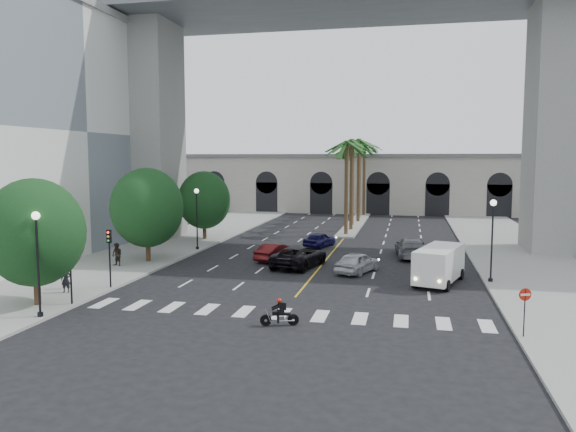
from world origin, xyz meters
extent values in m
plane|color=black|center=(0.00, 0.00, 0.00)|extent=(140.00, 140.00, 0.00)
cube|color=gray|center=(-15.00, 15.00, 0.07)|extent=(8.00, 100.00, 0.15)
cube|color=gray|center=(15.00, 15.00, 0.07)|extent=(8.00, 100.00, 0.15)
cube|color=gray|center=(0.00, 38.00, 0.10)|extent=(2.00, 24.00, 0.20)
cube|color=white|center=(-27.00, 12.00, 10.00)|extent=(16.00, 32.00, 20.00)
cube|color=beige|center=(0.00, 55.00, 4.00)|extent=(70.00, 10.00, 8.00)
cube|color=slate|center=(0.00, 55.00, 8.25)|extent=(71.00, 10.50, 0.50)
cube|color=gray|center=(18.50, 22.00, 10.40)|extent=(5.00, 6.00, 20.80)
cube|color=gray|center=(-18.50, 22.00, 10.40)|extent=(5.00, 6.00, 20.80)
cylinder|color=#47331E|center=(0.00, 28.00, 4.75)|extent=(0.40, 0.40, 9.50)
cylinder|color=#47331E|center=(0.10, 32.00, 4.90)|extent=(0.40, 0.40, 9.80)
cylinder|color=#47331E|center=(-0.20, 36.00, 4.65)|extent=(0.40, 0.40, 9.30)
cylinder|color=#47331E|center=(0.15, 40.00, 5.05)|extent=(0.40, 0.40, 10.10)
cylinder|color=#47331E|center=(-0.10, 44.00, 4.80)|extent=(0.40, 0.40, 9.60)
cylinder|color=#47331E|center=(0.20, 48.00, 4.95)|extent=(0.40, 0.40, 9.90)
cylinder|color=#382616|center=(-13.00, -3.00, 1.17)|extent=(0.36, 0.36, 2.34)
ellipsoid|color=black|center=(-13.00, -3.00, 4.03)|extent=(5.20, 5.20, 5.72)
cylinder|color=#382616|center=(-13.00, 10.00, 1.22)|extent=(0.36, 0.36, 2.45)
ellipsoid|color=black|center=(-13.00, 10.00, 4.22)|extent=(5.44, 5.44, 5.98)
cylinder|color=#382616|center=(-13.00, 22.00, 1.13)|extent=(0.36, 0.36, 2.27)
ellipsoid|color=black|center=(-13.00, 22.00, 3.91)|extent=(5.04, 5.04, 5.54)
cylinder|color=black|center=(-11.40, -5.00, 0.18)|extent=(0.28, 0.28, 0.36)
cylinder|color=black|center=(-11.40, -5.00, 2.60)|extent=(0.11, 0.11, 5.00)
sphere|color=white|center=(-11.40, -5.00, 5.15)|extent=(0.40, 0.40, 0.40)
cylinder|color=black|center=(-11.40, 16.00, 0.18)|extent=(0.28, 0.28, 0.36)
cylinder|color=black|center=(-11.40, 16.00, 2.60)|extent=(0.11, 0.11, 5.00)
sphere|color=white|center=(-11.40, 16.00, 5.15)|extent=(0.40, 0.40, 0.40)
cylinder|color=black|center=(11.40, 8.00, 0.18)|extent=(0.28, 0.28, 0.36)
cylinder|color=black|center=(11.40, 8.00, 2.60)|extent=(0.11, 0.11, 5.00)
sphere|color=white|center=(11.40, 8.00, 5.15)|extent=(0.40, 0.40, 0.40)
cylinder|color=black|center=(-11.30, -2.50, 1.75)|extent=(0.10, 0.10, 3.50)
cube|color=black|center=(-11.30, -2.50, 3.25)|extent=(0.25, 0.18, 0.80)
cylinder|color=black|center=(-11.30, 1.50, 1.75)|extent=(0.10, 0.10, 3.50)
cube|color=black|center=(-11.30, 1.50, 3.25)|extent=(0.25, 0.18, 0.80)
cylinder|color=black|center=(-0.27, -3.67, 0.27)|extent=(0.55, 0.23, 0.54)
cylinder|color=black|center=(0.99, -3.32, 0.27)|extent=(0.55, 0.23, 0.54)
cube|color=silver|center=(0.40, -3.48, 0.34)|extent=(0.42, 0.34, 0.24)
cube|color=black|center=(0.27, -3.52, 0.60)|extent=(0.53, 0.33, 0.18)
cube|color=black|center=(0.67, -3.41, 0.56)|extent=(0.45, 0.32, 0.11)
cylinder|color=black|center=(-0.08, -3.61, 0.80)|extent=(0.16, 0.49, 0.03)
cube|color=black|center=(0.47, -3.46, 0.91)|extent=(0.32, 0.39, 0.47)
cube|color=black|center=(0.60, -3.42, 0.95)|extent=(0.20, 0.30, 0.34)
sphere|color=red|center=(0.34, -3.50, 1.21)|extent=(0.24, 0.24, 0.24)
imported|color=#BABBC0|center=(2.84, 9.67, 0.73)|extent=(3.18, 4.64, 1.47)
imported|color=#450D0F|center=(-3.75, 12.92, 0.68)|extent=(2.69, 4.37, 1.36)
imported|color=black|center=(-1.50, 10.85, 0.79)|extent=(3.81, 6.10, 1.57)
imported|color=slate|center=(6.48, 16.52, 0.80)|extent=(2.79, 5.73, 1.61)
imported|color=#110E41|center=(-1.50, 20.25, 0.67)|extent=(2.75, 4.25, 1.34)
cube|color=silver|center=(8.20, 7.37, 1.31)|extent=(3.51, 5.81, 2.02)
cube|color=black|center=(7.46, 4.90, 1.57)|extent=(1.86, 0.78, 0.86)
cylinder|color=black|center=(6.73, 5.81, 0.35)|extent=(0.47, 0.76, 0.71)
cylinder|color=black|center=(8.57, 5.25, 0.35)|extent=(0.47, 0.76, 0.71)
cylinder|color=black|center=(7.84, 9.48, 0.35)|extent=(0.47, 0.76, 0.71)
cylinder|color=black|center=(9.67, 8.93, 0.35)|extent=(0.47, 0.76, 0.71)
imported|color=black|center=(-13.10, -0.30, 0.91)|extent=(0.62, 0.47, 1.52)
imported|color=black|center=(-14.29, 7.67, 0.98)|extent=(0.97, 0.85, 1.67)
cylinder|color=black|center=(11.28, -3.26, 1.13)|extent=(0.05, 0.05, 2.25)
cylinder|color=#AE1C0C|center=(11.28, -3.26, 2.02)|extent=(0.54, 0.20, 0.56)
cube|color=silver|center=(11.28, -3.26, 2.02)|extent=(0.42, 0.15, 0.09)
camera|label=1|loc=(6.26, -28.77, 7.93)|focal=35.00mm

